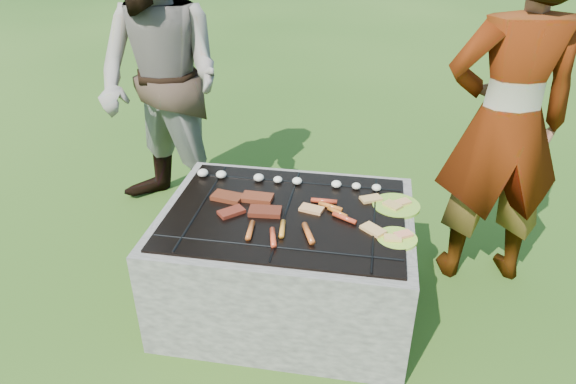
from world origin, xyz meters
name	(u,v)px	position (x,y,z in m)	size (l,w,h in m)	color
lawn	(287,302)	(0.00, 0.00, 0.00)	(60.00, 60.00, 0.00)	#1F4411
fire_pit	(286,263)	(0.00, 0.00, 0.28)	(1.30, 1.00, 0.62)	#A39C91
mushrooms	(278,179)	(-0.10, 0.30, 0.63)	(1.06, 0.06, 0.04)	beige
pork_slabs	(247,203)	(-0.21, 0.03, 0.62)	(0.41, 0.28, 0.02)	#91371A
sausages	(304,222)	(0.11, -0.11, 0.63)	(0.52, 0.47, 0.03)	red
bread_on_grate	(350,213)	(0.33, 0.03, 0.62)	(0.45, 0.42, 0.02)	tan
plate_far	(396,206)	(0.56, 0.16, 0.61)	(0.32, 0.32, 0.03)	#BFCE31
plate_near	(397,238)	(0.56, -0.14, 0.61)	(0.25, 0.25, 0.03)	yellow
cook	(506,124)	(1.10, 0.50, 0.97)	(0.71, 0.46, 1.94)	gray
bystander	(161,83)	(-0.98, 0.85, 0.98)	(0.95, 0.74, 1.95)	#A6978A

